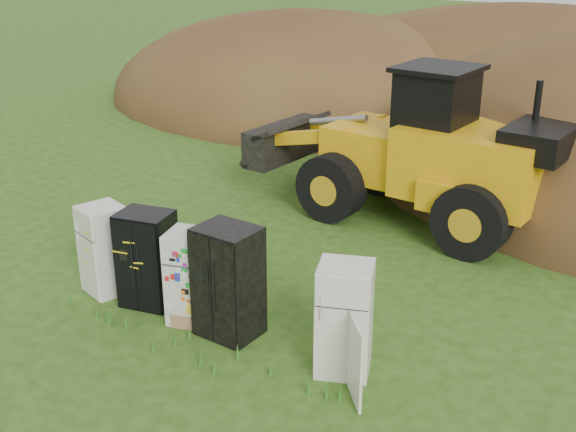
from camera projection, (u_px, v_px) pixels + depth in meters
name	position (u px, v px, depth m)	size (l,w,h in m)	color
ground	(217.00, 326.00, 12.29)	(120.00, 120.00, 0.00)	#274E14
fridge_leftmost	(105.00, 249.00, 13.20)	(0.74, 0.71, 1.68)	white
fridge_black_side	(147.00, 259.00, 12.75)	(0.91, 0.72, 1.74)	black
fridge_sticker	(191.00, 277.00, 12.18)	(0.73, 0.68, 1.65)	white
fridge_dark_mid	(229.00, 282.00, 11.75)	(0.97, 0.79, 1.90)	black
fridge_open_door	(344.00, 319.00, 10.76)	(0.80, 0.74, 1.77)	white
wheel_loader	(397.00, 141.00, 16.47)	(7.43, 3.01, 3.59)	#FBA110
dirt_mound_left	(309.00, 104.00, 27.85)	(16.76, 12.57, 7.04)	#4E2D19
dirt_mound_back	(528.00, 110.00, 26.99)	(20.53, 13.69, 7.64)	#4E2D19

